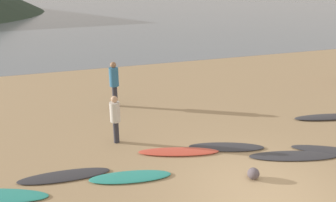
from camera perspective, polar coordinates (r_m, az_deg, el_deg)
ground_plane at (r=16.89m, az=-3.08°, el=3.48°), size 120.00×120.00×0.20m
ocean_water at (r=68.69m, az=-15.52°, el=15.92°), size 140.00×100.00×0.01m
surfboard_2 at (r=9.24m, az=-17.28°, el=-12.11°), size 2.36×0.71×0.06m
surfboard_3 at (r=8.85m, az=-6.45°, el=-12.74°), size 2.18×0.93×0.07m
surfboard_4 at (r=9.91m, az=1.83°, el=-8.63°), size 2.42×1.18×0.08m
surfboard_5 at (r=10.32m, az=9.94°, el=-7.72°), size 2.33×1.31×0.07m
surfboard_6 at (r=10.37m, az=20.71°, el=-8.74°), size 2.67×1.30×0.06m
surfboard_7 at (r=11.12m, az=26.76°, el=-7.64°), size 2.42×1.77×0.07m
surfboard_8 at (r=13.50m, az=25.59°, el=-2.47°), size 2.60×1.02×0.10m
person_1 at (r=13.16m, az=-9.20°, el=3.48°), size 0.36×0.36×1.80m
person_2 at (r=10.25m, az=-9.01°, el=-2.47°), size 0.31×0.31×1.54m
beach_rock_near at (r=8.98m, az=14.38°, el=-11.91°), size 0.31×0.31×0.31m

